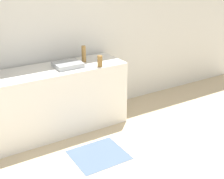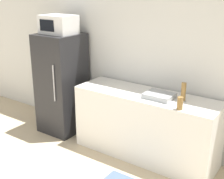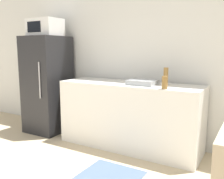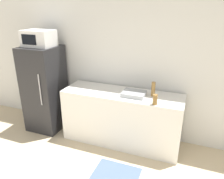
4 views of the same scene
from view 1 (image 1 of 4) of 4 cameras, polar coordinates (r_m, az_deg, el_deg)
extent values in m
cube|color=silver|center=(4.29, -14.54, 9.94)|extent=(8.00, 0.06, 2.60)
cube|color=silver|center=(4.25, -10.44, -1.95)|extent=(1.94, 0.61, 0.89)
cube|color=#9EA3A8|center=(4.12, -8.06, 4.52)|extent=(0.35, 0.29, 0.06)
cylinder|color=olive|center=(4.28, -5.18, 6.50)|extent=(0.06, 0.06, 0.23)
cylinder|color=olive|center=(4.08, -2.23, 5.21)|extent=(0.07, 0.07, 0.15)
cube|color=slate|center=(3.86, -2.43, -11.84)|extent=(0.64, 0.57, 0.01)
camera|label=2|loc=(3.16, 55.92, 14.33)|focal=50.00mm
camera|label=3|loc=(2.99, 43.01, 0.18)|focal=40.00mm
camera|label=4|loc=(2.41, 46.96, 16.32)|focal=35.00mm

